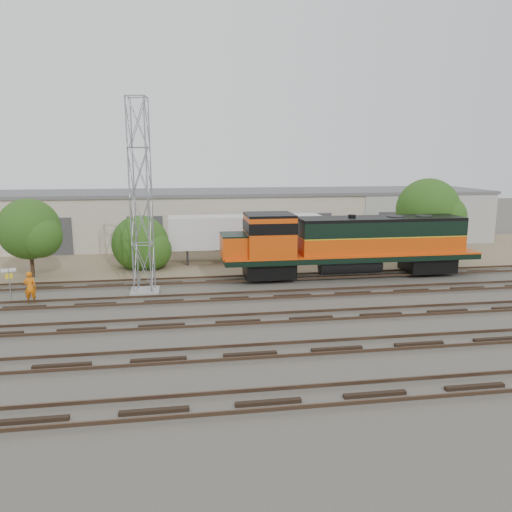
{
  "coord_description": "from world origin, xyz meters",
  "views": [
    {
      "loc": [
        -2.98,
        -28.16,
        8.67
      ],
      "look_at": [
        2.06,
        4.0,
        2.2
      ],
      "focal_mm": 35.0,
      "sensor_mm": 36.0,
      "label": 1
    }
  ],
  "objects": [
    {
      "name": "dirt_strip",
      "position": [
        0.0,
        15.0,
        0.01
      ],
      "size": [
        80.0,
        16.0,
        0.02
      ],
      "primitive_type": "cube",
      "color": "#726047",
      "rests_on": "ground"
    },
    {
      "name": "tree_west",
      "position": [
        -13.44,
        9.47,
        3.45
      ],
      "size": [
        4.63,
        4.41,
        5.77
      ],
      "color": "#382619",
      "rests_on": "ground"
    },
    {
      "name": "signal_tower",
      "position": [
        -5.26,
        3.95,
        5.98
      ],
      "size": [
        1.81,
        1.81,
        12.27
      ],
      "rotation": [
        0.0,
        0.0,
        -0.18
      ],
      "color": "gray",
      "rests_on": "ground"
    },
    {
      "name": "tree_east",
      "position": [
        17.71,
        10.11,
        4.26
      ],
      "size": [
        5.43,
        5.17,
        6.98
      ],
      "color": "#382619",
      "rests_on": "ground"
    },
    {
      "name": "dumpster_red",
      "position": [
        20.78,
        17.41,
        0.7
      ],
      "size": [
        1.92,
        1.86,
        1.4
      ],
      "primitive_type": "cube",
      "rotation": [
        0.0,
        0.0,
        0.39
      ],
      "color": "maroon",
      "rests_on": "ground"
    },
    {
      "name": "warehouse",
      "position": [
        0.04,
        22.98,
        2.65
      ],
      "size": [
        58.4,
        10.4,
        5.3
      ],
      "color": "beige",
      "rests_on": "ground"
    },
    {
      "name": "worker",
      "position": [
        -11.92,
        2.61,
        0.98
      ],
      "size": [
        0.75,
        0.52,
        1.96
      ],
      "primitive_type": "imported",
      "rotation": [
        0.0,
        0.0,
        3.21
      ],
      "color": "orange",
      "rests_on": "ground"
    },
    {
      "name": "dumpster_blue",
      "position": [
        21.18,
        16.36,
        0.75
      ],
      "size": [
        2.0,
        1.94,
        1.5
      ],
      "primitive_type": "cube",
      "rotation": [
        0.0,
        0.0,
        0.33
      ],
      "color": "#163A9D",
      "rests_on": "ground"
    },
    {
      "name": "ground",
      "position": [
        0.0,
        0.0,
        0.0
      ],
      "size": [
        140.0,
        140.0,
        0.0
      ],
      "primitive_type": "plane",
      "color": "#47423A",
      "rests_on": "ground"
    },
    {
      "name": "locomotive",
      "position": [
        9.03,
        6.0,
        2.56
      ],
      "size": [
        18.77,
        3.29,
        4.51
      ],
      "color": "black",
      "rests_on": "tracks"
    },
    {
      "name": "semi_trailer",
      "position": [
        2.84,
        12.77,
        2.44
      ],
      "size": [
        12.65,
        2.6,
        3.89
      ],
      "rotation": [
        0.0,
        0.0,
        -0.01
      ],
      "color": "silver",
      "rests_on": "ground"
    },
    {
      "name": "sign_post",
      "position": [
        -13.31,
        3.41,
        1.44
      ],
      "size": [
        0.82,
        0.26,
        2.05
      ],
      "color": "gray",
      "rests_on": "ground"
    },
    {
      "name": "tracks",
      "position": [
        0.0,
        -3.0,
        0.08
      ],
      "size": [
        80.0,
        20.4,
        0.28
      ],
      "color": "black",
      "rests_on": "ground"
    },
    {
      "name": "tree_mid",
      "position": [
        -5.78,
        11.43,
        1.85
      ],
      "size": [
        4.68,
        4.46,
        4.46
      ],
      "color": "#382619",
      "rests_on": "ground"
    }
  ]
}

